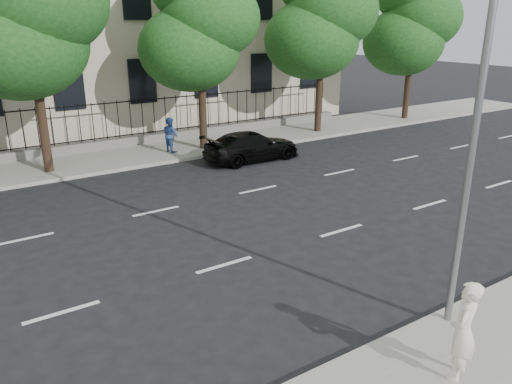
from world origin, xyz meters
The scene contains 12 objects.
ground centered at (0.00, 0.00, 0.00)m, with size 120.00×120.00×0.00m, color black.
far_sidewalk centered at (0.00, 14.00, 0.07)m, with size 60.00×4.00×0.15m, color gray.
lane_markings centered at (0.00, 4.75, 0.01)m, with size 49.60×4.62×0.01m, color silver, non-canonical shape.
iron_fence centered at (0.00, 15.70, 0.65)m, with size 30.00×0.50×2.20m.
street_light centered at (2.50, -1.77, 5.15)m, with size 0.25×3.32×8.05m.
tree_c centered at (-1.96, 13.36, 6.41)m, with size 5.89×5.50×9.80m.
tree_d centered at (5.04, 13.36, 5.84)m, with size 5.34×4.94×8.84m.
tree_e centered at (12.04, 13.36, 6.20)m, with size 5.71×5.31×9.46m.
tree_f centered at (19.04, 13.36, 5.88)m, with size 5.52×5.12×9.01m.
black_sedan centered at (6.01, 10.52, 0.64)m, with size 1.80×4.44×1.29m, color black.
woman_near centered at (1.15, -3.49, 1.06)m, with size 0.66×0.43×1.81m, color white.
pedestrian_far centered at (3.41, 13.40, 0.94)m, with size 0.77×0.60×1.58m, color navy.
Camera 1 is at (-5.58, -7.49, 5.94)m, focal length 35.00 mm.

